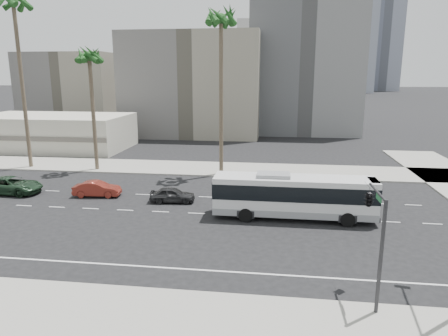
% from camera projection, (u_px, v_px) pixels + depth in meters
% --- Properties ---
extents(ground, '(700.00, 700.00, 0.00)m').
position_uv_depth(ground, '(234.00, 215.00, 32.27)').
color(ground, black).
rests_on(ground, ground).
extents(sidewalk_north, '(120.00, 7.00, 0.15)m').
position_uv_depth(sidewalk_north, '(248.00, 170.00, 47.22)').
color(sidewalk_north, gray).
rests_on(sidewalk_north, ground).
extents(sidewalk_south, '(120.00, 7.00, 0.15)m').
position_uv_depth(sidewalk_south, '(194.00, 336.00, 17.28)').
color(sidewalk_south, gray).
rests_on(sidewalk_south, ground).
extents(commercial_low, '(22.00, 12.16, 5.00)m').
position_uv_depth(commercial_low, '(53.00, 132.00, 60.62)').
color(commercial_low, '#B7B4A2').
rests_on(commercial_low, ground).
extents(midrise_beige_west, '(24.00, 18.00, 18.00)m').
position_uv_depth(midrise_beige_west, '(196.00, 85.00, 75.22)').
color(midrise_beige_west, slate).
rests_on(midrise_beige_west, ground).
extents(midrise_gray_center, '(20.00, 20.00, 26.00)m').
position_uv_depth(midrise_gray_center, '(304.00, 63.00, 78.52)').
color(midrise_gray_center, '#595A5C').
rests_on(midrise_gray_center, ground).
extents(midrise_beige_far, '(18.00, 16.00, 15.00)m').
position_uv_depth(midrise_beige_far, '(77.00, 91.00, 83.69)').
color(midrise_beige_far, slate).
rests_on(midrise_beige_far, ground).
extents(civic_tower, '(42.00, 42.00, 129.00)m').
position_uv_depth(civic_tower, '(272.00, 30.00, 265.16)').
color(civic_tower, silver).
rests_on(civic_tower, ground).
extents(highrise_right, '(26.00, 26.00, 70.00)m').
position_uv_depth(highrise_right, '(351.00, 32.00, 240.73)').
color(highrise_right, slate).
rests_on(highrise_right, ground).
extents(highrise_far, '(22.00, 22.00, 60.00)m').
position_uv_depth(highrise_far, '(382.00, 44.00, 267.65)').
color(highrise_far, slate).
rests_on(highrise_far, ground).
extents(city_bus, '(12.34, 3.02, 3.54)m').
position_uv_depth(city_bus, '(294.00, 195.00, 31.20)').
color(city_bus, silver).
rests_on(city_bus, ground).
extents(car_a, '(1.95, 4.05, 1.33)m').
position_uv_depth(car_a, '(172.00, 195.00, 35.38)').
color(car_a, '#242425').
rests_on(car_a, ground).
extents(car_b, '(1.87, 4.36, 1.40)m').
position_uv_depth(car_b, '(97.00, 189.00, 37.10)').
color(car_b, maroon).
rests_on(car_b, ground).
extents(car_c, '(2.72, 5.77, 1.59)m').
position_uv_depth(car_c, '(11.00, 185.00, 37.94)').
color(car_c, '#1C3521').
rests_on(car_c, ground).
extents(traffic_signal, '(2.57, 3.37, 5.62)m').
position_uv_depth(traffic_signal, '(370.00, 201.00, 20.43)').
color(traffic_signal, '#262628').
rests_on(traffic_signal, ground).
extents(palm_near, '(5.29, 5.29, 17.81)m').
position_uv_depth(palm_near, '(221.00, 22.00, 41.60)').
color(palm_near, brown).
rests_on(palm_near, ground).
extents(palm_mid, '(4.52, 4.52, 13.98)m').
position_uv_depth(palm_mid, '(89.00, 59.00, 44.51)').
color(palm_mid, brown).
rests_on(palm_mid, ground).
extents(palm_far, '(5.85, 5.85, 20.07)m').
position_uv_depth(palm_far, '(13.00, 6.00, 44.50)').
color(palm_far, brown).
rests_on(palm_far, ground).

